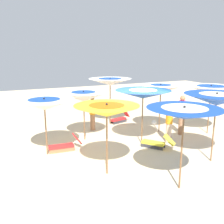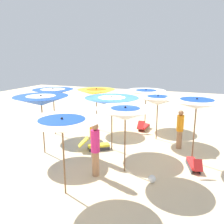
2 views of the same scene
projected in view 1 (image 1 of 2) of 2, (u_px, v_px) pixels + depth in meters
name	position (u px, v px, depth m)	size (l,w,h in m)	color
ground	(135.00, 145.00, 10.72)	(36.80, 36.80, 0.04)	beige
beach_umbrella_0	(110.00, 82.00, 13.24)	(2.23, 2.23, 2.52)	brown
beach_umbrella_1	(84.00, 97.00, 10.92)	(2.04, 2.04, 2.20)	brown
beach_umbrella_2	(44.00, 104.00, 9.27)	(2.18, 2.18, 2.19)	brown
beach_umbrella_3	(161.00, 89.00, 12.02)	(2.00, 2.00, 2.36)	brown
beach_umbrella_4	(143.00, 94.00, 10.31)	(2.27, 2.27, 2.37)	brown
beach_umbrella_5	(107.00, 111.00, 7.71)	(2.01, 2.01, 2.31)	brown
beach_umbrella_6	(211.00, 90.00, 11.75)	(2.20, 2.20, 2.34)	brown
beach_umbrella_7	(217.00, 99.00, 8.62)	(2.18, 2.18, 2.49)	brown
beach_umbrella_8	(184.00, 113.00, 6.81)	(2.03, 2.03, 2.42)	brown
lounger_0	(64.00, 146.00, 10.03)	(0.45, 1.31, 0.65)	olive
lounger_1	(156.00, 143.00, 10.33)	(1.29, 1.09, 0.62)	#333338
lounger_2	(119.00, 119.00, 14.05)	(0.63, 1.26, 0.59)	#333338
beachgoer_0	(182.00, 114.00, 11.82)	(0.30, 0.30, 1.86)	#A3704C
beachgoer_1	(92.00, 112.00, 12.52)	(0.30, 0.30, 1.73)	#A3704C
beachgoer_2	(169.00, 121.00, 10.78)	(0.30, 0.30, 1.82)	beige
beach_ball	(154.00, 122.00, 13.59)	(0.26, 0.26, 0.26)	white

